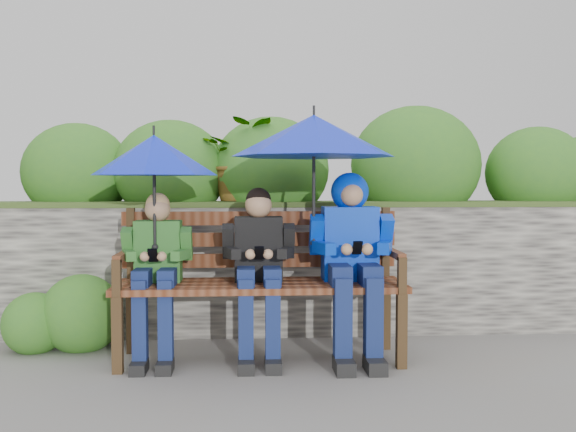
{
  "coord_description": "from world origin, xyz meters",
  "views": [
    {
      "loc": [
        -0.27,
        -4.24,
        1.18
      ],
      "look_at": [
        0.0,
        0.1,
        0.95
      ],
      "focal_mm": 40.0,
      "sensor_mm": 36.0,
      "label": 1
    }
  ],
  "objects": [
    {
      "name": "boy_right",
      "position": [
        0.42,
        -0.04,
        0.74
      ],
      "size": [
        0.55,
        0.67,
        1.24
      ],
      "color": "#0935CC",
      "rests_on": "ground"
    },
    {
      "name": "park_bench",
      "position": [
        -0.19,
        0.04,
        0.57
      ],
      "size": [
        1.9,
        0.56,
        1.0
      ],
      "color": "#3F2C18",
      "rests_on": "ground"
    },
    {
      "name": "boy_left",
      "position": [
        -0.87,
        -0.04,
        0.64
      ],
      "size": [
        0.45,
        0.52,
        1.11
      ],
      "color": "#407131",
      "rests_on": "ground"
    },
    {
      "name": "umbrella_left",
      "position": [
        -0.88,
        -0.03,
        1.35
      ],
      "size": [
        0.82,
        0.82,
        0.81
      ],
      "color": "#071FD3",
      "rests_on": "ground"
    },
    {
      "name": "ground",
      "position": [
        0.0,
        0.0,
        0.0
      ],
      "size": [
        60.0,
        60.0,
        0.0
      ],
      "primitive_type": "plane",
      "color": "slate",
      "rests_on": "ground"
    },
    {
      "name": "boy_middle",
      "position": [
        -0.2,
        -0.05,
        0.65
      ],
      "size": [
        0.48,
        0.55,
        1.14
      ],
      "color": "black",
      "rests_on": "ground"
    },
    {
      "name": "garden_backdrop",
      "position": [
        0.05,
        1.58,
        0.65
      ],
      "size": [
        8.03,
        2.89,
        1.85
      ],
      "color": "#43403E",
      "rests_on": "ground"
    },
    {
      "name": "umbrella_right",
      "position": [
        0.16,
        -0.03,
        1.48
      ],
      "size": [
        1.08,
        1.08,
        0.93
      ],
      "color": "#071FD3",
      "rests_on": "ground"
    }
  ]
}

